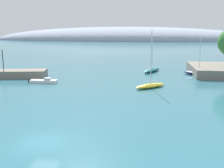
# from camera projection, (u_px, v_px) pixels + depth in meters

# --- Properties ---
(water) EXTENTS (600.00, 600.00, 0.00)m
(water) POSITION_uv_depth(u_px,v_px,m) (42.00, 142.00, 23.28)
(water) COLOR #2D6675
(water) RESTS_ON ground
(distant_ridge) EXTENTS (267.85, 87.42, 25.96)m
(distant_ridge) POSITION_uv_depth(u_px,v_px,m) (124.00, 40.00, 262.05)
(distant_ridge) COLOR #8E99AD
(distant_ridge) RESTS_ON ground
(sailboat_yellow_near_shore) EXTENTS (5.74, 5.27, 9.79)m
(sailboat_yellow_near_shore) POSITION_uv_depth(u_px,v_px,m) (150.00, 85.00, 45.00)
(sailboat_yellow_near_shore) COLOR yellow
(sailboat_yellow_near_shore) RESTS_ON water
(sailboat_navy_mid_mooring) EXTENTS (6.92, 7.21, 8.50)m
(sailboat_navy_mid_mooring) POSITION_uv_depth(u_px,v_px,m) (199.00, 73.00, 57.15)
(sailboat_navy_mid_mooring) COLOR navy
(sailboat_navy_mid_mooring) RESTS_ON water
(sailboat_teal_outer_mooring) EXTENTS (4.76, 7.90, 7.95)m
(sailboat_teal_outer_mooring) POSITION_uv_depth(u_px,v_px,m) (152.00, 70.00, 62.35)
(sailboat_teal_outer_mooring) COLOR #1E6B70
(sailboat_teal_outer_mooring) RESTS_ON water
(motorboat_white_foreground) EXTENTS (5.53, 1.69, 0.99)m
(motorboat_white_foreground) POSITION_uv_depth(u_px,v_px,m) (44.00, 81.00, 49.16)
(motorboat_white_foreground) COLOR white
(motorboat_white_foreground) RESTS_ON water
(harbor_lamp_post) EXTENTS (0.36, 0.36, 4.67)m
(harbor_lamp_post) POSITION_uv_depth(u_px,v_px,m) (3.00, 57.00, 53.19)
(harbor_lamp_post) COLOR black
(harbor_lamp_post) RESTS_ON breakwater_rocks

